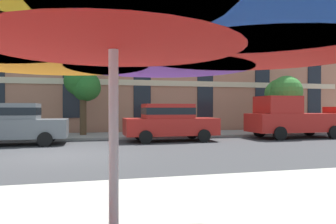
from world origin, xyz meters
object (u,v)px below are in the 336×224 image
object	(u,v)px
sedan_red	(169,121)
street_tree_right	(282,92)
pickup_red	(292,119)
street_tree_middle	(84,85)
sedan_gray	(12,123)
patio_umbrella	(113,13)

from	to	relation	value
sedan_red	street_tree_right	world-z (taller)	street_tree_right
sedan_red	pickup_red	world-z (taller)	pickup_red
street_tree_middle	sedan_gray	bearing A→B (deg)	-130.59
pickup_red	street_tree_middle	distance (m)	11.35
pickup_red	patio_umbrella	size ratio (longest dim) A/B	1.44
street_tree_middle	patio_umbrella	size ratio (longest dim) A/B	1.11
sedan_red	street_tree_middle	size ratio (longest dim) A/B	1.13
sedan_red	street_tree_middle	xyz separation A→B (m)	(-3.98, 3.41, 1.89)
street_tree_middle	street_tree_right	distance (m)	11.91
street_tree_right	patio_umbrella	bearing A→B (deg)	-126.83
sedan_gray	street_tree_middle	world-z (taller)	street_tree_middle
sedan_red	street_tree_right	size ratio (longest dim) A/B	1.23
sedan_red	street_tree_right	bearing A→B (deg)	18.70
sedan_red	street_tree_middle	bearing A→B (deg)	139.34
pickup_red	patio_umbrella	xyz separation A→B (m)	(-10.30, -12.70, 1.10)
sedan_gray	sedan_red	distance (m)	6.90
street_tree_middle	patio_umbrella	distance (m)	16.13
street_tree_right	patio_umbrella	size ratio (longest dim) A/B	1.01
street_tree_middle	patio_umbrella	world-z (taller)	street_tree_middle
pickup_red	sedan_red	bearing A→B (deg)	-180.00
pickup_red	patio_umbrella	distance (m)	16.39
patio_umbrella	pickup_red	bearing A→B (deg)	50.96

